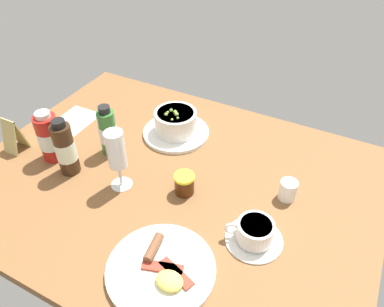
% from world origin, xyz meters
% --- Properties ---
extents(ground_plane, '(1.10, 0.84, 0.03)m').
position_xyz_m(ground_plane, '(0.00, 0.00, -0.01)').
color(ground_plane, brown).
extents(porridge_bowl, '(0.21, 0.21, 0.09)m').
position_xyz_m(porridge_bowl, '(0.09, -0.19, 0.04)').
color(porridge_bowl, white).
rests_on(porridge_bowl, ground_plane).
extents(cutlery_setting, '(0.12, 0.19, 0.01)m').
position_xyz_m(cutlery_setting, '(0.43, -0.07, 0.00)').
color(cutlery_setting, white).
rests_on(cutlery_setting, ground_plane).
extents(coffee_cup, '(0.14, 0.14, 0.06)m').
position_xyz_m(coffee_cup, '(-0.27, 0.09, 0.03)').
color(coffee_cup, white).
rests_on(coffee_cup, ground_plane).
extents(creamer_jug, '(0.05, 0.05, 0.06)m').
position_xyz_m(creamer_jug, '(-0.30, -0.08, 0.03)').
color(creamer_jug, white).
rests_on(creamer_jug, ground_plane).
extents(wine_glass, '(0.06, 0.06, 0.18)m').
position_xyz_m(wine_glass, '(0.11, 0.08, 0.11)').
color(wine_glass, white).
rests_on(wine_glass, ground_plane).
extents(jam_jar, '(0.05, 0.05, 0.06)m').
position_xyz_m(jam_jar, '(-0.06, 0.03, 0.03)').
color(jam_jar, '#47210B').
rests_on(jam_jar, ground_plane).
extents(sauce_bottle_brown, '(0.06, 0.06, 0.17)m').
position_xyz_m(sauce_bottle_brown, '(0.27, 0.10, 0.08)').
color(sauce_bottle_brown, '#382314').
rests_on(sauce_bottle_brown, ground_plane).
extents(sauce_bottle_red, '(0.07, 0.07, 0.16)m').
position_xyz_m(sauce_bottle_red, '(0.35, 0.08, 0.07)').
color(sauce_bottle_red, '#B21E19').
rests_on(sauce_bottle_red, ground_plane).
extents(sauce_bottle_green, '(0.05, 0.05, 0.16)m').
position_xyz_m(sauce_bottle_green, '(0.22, -0.02, 0.07)').
color(sauce_bottle_green, '#337233').
rests_on(sauce_bottle_green, ground_plane).
extents(breakfast_plate, '(0.24, 0.24, 0.04)m').
position_xyz_m(breakfast_plate, '(-0.13, 0.26, 0.01)').
color(breakfast_plate, white).
rests_on(breakfast_plate, ground_plane).
extents(menu_card, '(0.05, 0.06, 0.11)m').
position_xyz_m(menu_card, '(0.48, 0.10, 0.05)').
color(menu_card, tan).
rests_on(menu_card, ground_plane).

